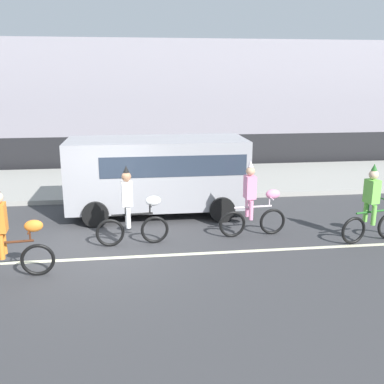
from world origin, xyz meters
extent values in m
plane|color=#38383A|center=(0.00, 0.00, 0.00)|extent=(80.00, 80.00, 0.00)
cube|color=beige|center=(0.00, -0.50, 0.00)|extent=(36.00, 0.14, 0.01)
cube|color=#9E9B93|center=(0.00, 6.50, 0.07)|extent=(60.00, 5.00, 0.15)
cube|color=black|center=(0.00, 9.40, 0.70)|extent=(40.00, 0.08, 1.40)
cube|color=#99939E|center=(2.86, 18.00, 2.88)|extent=(28.00, 8.00, 5.75)
torus|color=black|center=(-1.16, -1.21, 0.33)|extent=(0.67, 0.14, 0.67)
cylinder|color=#4C2614|center=(-1.68, -1.26, 0.75)|extent=(0.97, 0.15, 0.05)
cylinder|color=#4C2614|center=(-1.26, -1.22, 0.86)|extent=(0.04, 0.04, 0.23)
cylinder|color=#4C2614|center=(-1.26, -1.22, 0.98)|extent=(0.08, 0.50, 0.03)
ellipsoid|color=orange|center=(-1.18, -1.21, 1.05)|extent=(0.38, 0.24, 0.24)
cylinder|color=orange|center=(-1.77, -1.41, 0.71)|extent=(0.11, 0.11, 0.48)
cylinder|color=orange|center=(-1.80, -1.13, 0.71)|extent=(0.11, 0.11, 0.48)
torus|color=black|center=(1.24, 0.31, 0.33)|extent=(0.67, 0.12, 0.67)
torus|color=black|center=(0.20, 0.22, 0.33)|extent=(0.67, 0.12, 0.67)
cylinder|color=black|center=(0.72, 0.26, 0.75)|extent=(0.97, 0.13, 0.05)
cylinder|color=black|center=(0.57, 0.25, 0.84)|extent=(0.04, 0.04, 0.18)
cylinder|color=black|center=(1.14, 0.30, 0.86)|extent=(0.04, 0.04, 0.23)
cylinder|color=black|center=(1.14, 0.30, 0.98)|extent=(0.07, 0.50, 0.03)
ellipsoid|color=white|center=(1.22, 0.30, 1.05)|extent=(0.38, 0.23, 0.24)
cube|color=white|center=(0.62, 0.25, 1.26)|extent=(0.27, 0.34, 0.56)
sphere|color=#9E7051|center=(0.62, 0.25, 1.66)|extent=(0.22, 0.22, 0.22)
cone|color=black|center=(0.62, 0.25, 1.84)|extent=(0.14, 0.14, 0.16)
cylinder|color=white|center=(0.63, 0.11, 0.71)|extent=(0.11, 0.11, 0.48)
cylinder|color=white|center=(0.61, 0.39, 0.71)|extent=(0.11, 0.11, 0.48)
torus|color=black|center=(4.22, 0.54, 0.33)|extent=(0.67, 0.12, 0.67)
torus|color=black|center=(3.17, 0.47, 0.33)|extent=(0.67, 0.12, 0.67)
cylinder|color=silver|center=(3.69, 0.51, 0.75)|extent=(0.97, 0.12, 0.05)
cylinder|color=silver|center=(3.54, 0.49, 0.84)|extent=(0.04, 0.04, 0.18)
cylinder|color=silver|center=(4.11, 0.54, 0.86)|extent=(0.04, 0.04, 0.23)
cylinder|color=silver|center=(4.11, 0.54, 0.98)|extent=(0.07, 0.50, 0.03)
ellipsoid|color=pink|center=(4.19, 0.54, 1.05)|extent=(0.37, 0.23, 0.24)
cube|color=pink|center=(3.59, 0.50, 1.26)|extent=(0.26, 0.34, 0.56)
sphere|color=tan|center=(3.59, 0.50, 1.66)|extent=(0.22, 0.22, 0.22)
cone|color=silver|center=(3.59, 0.50, 1.84)|extent=(0.14, 0.14, 0.16)
cylinder|color=pink|center=(3.60, 0.36, 0.71)|extent=(0.11, 0.11, 0.48)
cylinder|color=pink|center=(3.58, 0.64, 0.71)|extent=(0.11, 0.11, 0.48)
torus|color=black|center=(5.92, -0.36, 0.33)|extent=(0.67, 0.21, 0.67)
cylinder|color=#266626|center=(6.44, -0.25, 0.75)|extent=(0.96, 0.25, 0.05)
cylinder|color=#266626|center=(6.29, -0.28, 0.84)|extent=(0.04, 0.04, 0.18)
cube|color=#72CC4C|center=(6.34, -0.27, 1.26)|extent=(0.30, 0.36, 0.56)
sphere|color=beige|center=(6.34, -0.27, 1.66)|extent=(0.22, 0.22, 0.22)
cone|color=#266626|center=(6.34, -0.27, 1.84)|extent=(0.14, 0.14, 0.16)
cylinder|color=#72CC4C|center=(6.37, -0.41, 0.71)|extent=(0.11, 0.11, 0.48)
cylinder|color=#72CC4C|center=(6.31, -0.13, 0.71)|extent=(0.11, 0.11, 0.48)
cube|color=#99999E|center=(1.45, 2.70, 1.23)|extent=(5.00, 2.00, 1.90)
cube|color=#283342|center=(1.85, 2.70, 1.58)|extent=(3.90, 2.02, 0.56)
cylinder|color=black|center=(3.15, 1.70, 0.35)|extent=(0.70, 0.22, 0.70)
cylinder|color=black|center=(3.15, 3.70, 0.35)|extent=(0.70, 0.22, 0.70)
cylinder|color=black|center=(-0.25, 1.70, 0.35)|extent=(0.70, 0.22, 0.70)
cylinder|color=black|center=(-0.25, 3.70, 0.35)|extent=(0.70, 0.22, 0.70)
camera|label=1|loc=(0.82, -9.85, 3.89)|focal=42.00mm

